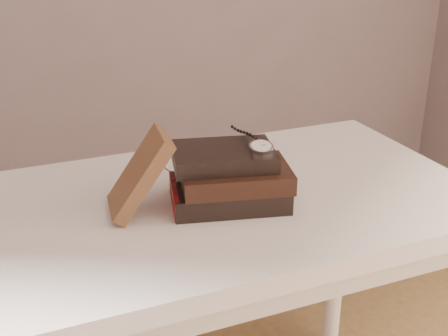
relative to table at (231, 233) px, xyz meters
name	(u,v)px	position (x,y,z in m)	size (l,w,h in m)	color
table	(231,233)	(0.00, 0.00, 0.00)	(1.00, 0.60, 0.75)	silver
book_stack	(229,178)	(-0.02, -0.03, 0.14)	(0.25, 0.20, 0.11)	black
journal	(140,174)	(-0.19, -0.01, 0.17)	(0.03, 0.11, 0.18)	#482C1C
pocket_watch	(259,146)	(0.04, -0.05, 0.21)	(0.06, 0.15, 0.02)	silver
eyeglasses	(185,161)	(-0.08, 0.06, 0.16)	(0.11, 0.13, 0.04)	silver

